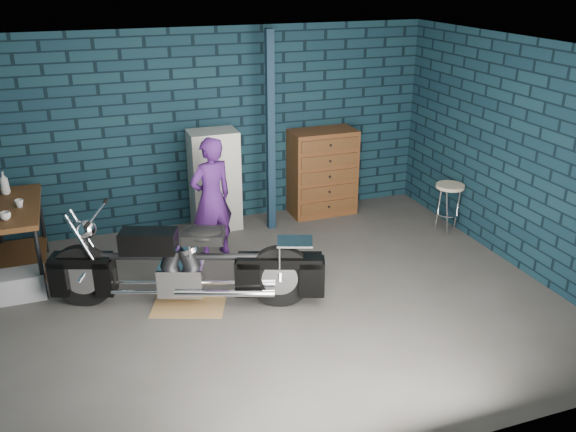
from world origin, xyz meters
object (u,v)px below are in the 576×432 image
at_px(workbench, 18,242).
at_px(locker, 215,180).
at_px(motorcycle, 186,259).
at_px(shop_stool, 448,208).
at_px(person, 211,198).
at_px(storage_bin, 22,285).
at_px(tool_chest, 323,172).

height_order(workbench, locker, locker).
xyz_separation_m(motorcycle, shop_stool, (3.74, 0.73, -0.20)).
bearing_deg(locker, person, -105.68).
bearing_deg(person, motorcycle, 45.62).
bearing_deg(shop_stool, motorcycle, -168.90).
bearing_deg(workbench, person, -4.71).
relative_size(person, storage_bin, 3.20).
height_order(workbench, person, person).
distance_m(locker, shop_stool, 3.22).
height_order(storage_bin, shop_stool, shop_stool).
relative_size(workbench, storage_bin, 2.90).
xyz_separation_m(locker, tool_chest, (1.61, 0.00, -0.07)).
relative_size(motorcycle, shop_stool, 3.60).
bearing_deg(workbench, motorcycle, -36.82).
bearing_deg(locker, storage_bin, -154.63).
distance_m(motorcycle, tool_chest, 3.10).
distance_m(locker, tool_chest, 1.61).
height_order(workbench, storage_bin, workbench).
xyz_separation_m(workbench, shop_stool, (5.46, -0.56, -0.11)).
relative_size(person, tool_chest, 1.23).
xyz_separation_m(tool_chest, shop_stool, (1.35, -1.24, -0.28)).
bearing_deg(person, locker, -123.92).
height_order(workbench, shop_stool, workbench).
distance_m(workbench, storage_bin, 0.59).
bearing_deg(shop_stool, locker, 157.24).
distance_m(motorcycle, shop_stool, 3.81).
height_order(storage_bin, tool_chest, tool_chest).
bearing_deg(storage_bin, tool_chest, 16.08).
relative_size(locker, tool_chest, 1.11).
bearing_deg(motorcycle, locker, 88.29).
distance_m(workbench, shop_stool, 5.49).
bearing_deg(person, tool_chest, -173.11).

